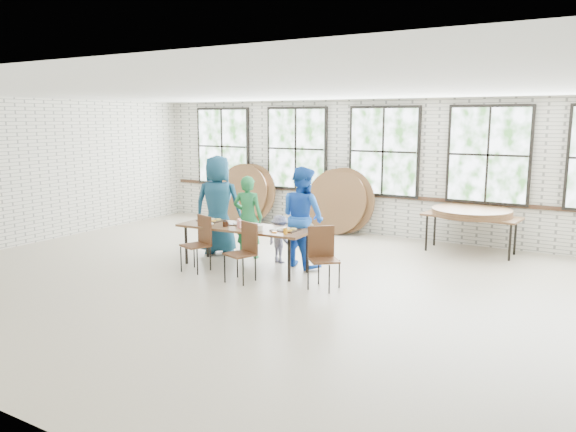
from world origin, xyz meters
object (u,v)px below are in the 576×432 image
Objects in this scene: chair_near_right at (245,247)px; storage_table at (471,218)px; dining_table at (245,230)px; chair_near_left at (200,239)px.

storage_table is (2.64, 3.83, 0.13)m from chair_near_right.
storage_table is (3.09, 3.20, -0.00)m from dining_table.
chair_near_right is at bearing -57.22° from dining_table.
chair_near_left is 5.21m from storage_table.
chair_near_right is at bearing -120.04° from storage_table.
dining_table is 2.57× the size of chair_near_right.
chair_near_right is (0.45, -0.63, -0.13)m from dining_table.
dining_table is 2.57× the size of chair_near_left.
chair_near_left is at bearing -130.07° from storage_table.
storage_table is (3.66, 3.71, 0.13)m from chair_near_left.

